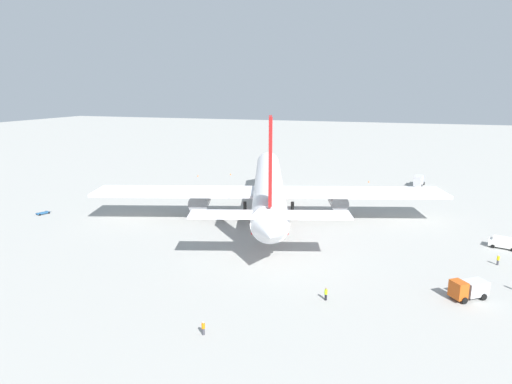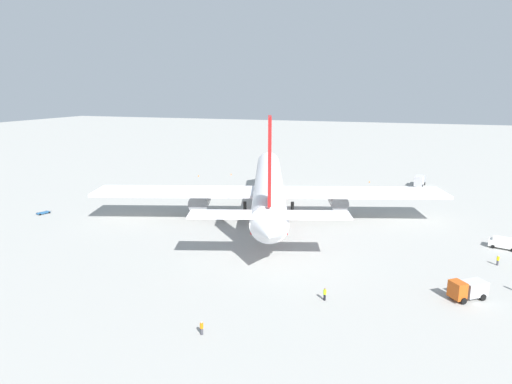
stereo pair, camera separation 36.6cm
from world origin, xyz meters
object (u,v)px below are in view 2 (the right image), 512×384
service_truck_2 (420,180)px  ground_worker_2 (498,260)px  service_truck_0 (468,289)px  traffic_cone_3 (155,186)px  traffic_cone_0 (231,174)px  airliner (268,187)px  service_van (503,243)px  ground_worker_1 (325,294)px  ground_worker_0 (202,328)px  traffic_cone_2 (369,182)px  traffic_cone_1 (198,176)px  baggage_cart_0 (43,213)px

service_truck_2 → ground_worker_2: 59.39m
service_truck_0 → traffic_cone_3: bearing=58.2°
service_truck_2 → traffic_cone_0: (-1.44, 57.96, -1.44)m
airliner → service_truck_2: size_ratio=10.41×
service_van → ground_worker_1: service_van is taller
traffic_cone_3 → service_truck_0: bearing=-121.8°
service_van → traffic_cone_0: service_van is taller
airliner → ground_worker_2: (-14.58, -42.52, -5.78)m
ground_worker_1 → traffic_cone_3: size_ratio=3.14×
ground_worker_0 → traffic_cone_3: ground_worker_0 is taller
service_van → ground_worker_0: size_ratio=3.04×
traffic_cone_2 → traffic_cone_3: same height
service_van → traffic_cone_1: service_van is taller
service_truck_0 → ground_worker_1: service_truck_0 is taller
service_truck_0 → traffic_cone_0: size_ratio=9.59×
traffic_cone_2 → traffic_cone_0: bearing=92.7°
ground_worker_1 → traffic_cone_3: 78.68m
traffic_cone_2 → traffic_cone_3: (-26.32, 57.50, 0.00)m
service_truck_2 → service_van: (-49.72, -12.59, -0.68)m
ground_worker_0 → traffic_cone_2: size_ratio=2.97×
service_truck_0 → traffic_cone_1: 96.61m
baggage_cart_0 → ground_worker_0: bearing=-121.6°
ground_worker_2 → traffic_cone_1: bearing=56.4°
ground_worker_1 → ground_worker_2: size_ratio=1.02×
service_truck_2 → traffic_cone_1: size_ratio=12.84×
airliner → traffic_cone_1: (36.71, 34.63, -6.36)m
service_truck_2 → traffic_cone_2: bearing=87.5°
ground_worker_2 → service_van: bearing=-15.0°
service_van → baggage_cart_0: bearing=94.9°
service_van → traffic_cone_3: size_ratio=9.02×
service_truck_2 → service_van: service_truck_2 is taller
service_van → ground_worker_1: (-29.29, 26.30, -0.15)m
traffic_cone_2 → ground_worker_2: bearing=-157.6°
service_van → traffic_cone_3: 87.53m
service_truck_0 → service_truck_2: bearing=3.3°
traffic_cone_0 → traffic_cone_2: same height
service_truck_0 → ground_worker_0: service_truck_0 is taller
ground_worker_2 → baggage_cart_0: bearing=89.6°
service_truck_0 → ground_worker_2: service_truck_0 is taller
service_van → traffic_cone_0: bearing=55.6°
baggage_cart_0 → ground_worker_1: size_ratio=1.92×
service_truck_2 → baggage_cart_0: (-57.80, 80.81, -1.45)m
traffic_cone_2 → service_truck_0: bearing=-166.0°
traffic_cone_2 → traffic_cone_3: bearing=114.6°
ground_worker_1 → traffic_cone_0: 89.31m
service_truck_2 → ground_worker_1: size_ratio=4.09×
baggage_cart_0 → traffic_cone_2: size_ratio=6.03×
traffic_cone_2 → service_van: bearing=-152.1°
ground_worker_1 → ground_worker_2: ground_worker_1 is taller
service_van → ground_worker_2: (-8.77, 2.35, -0.18)m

